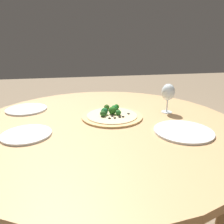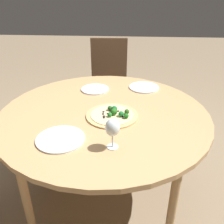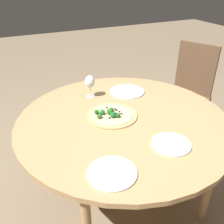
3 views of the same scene
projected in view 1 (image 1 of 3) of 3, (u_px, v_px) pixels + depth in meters
name	position (u px, v px, depth m)	size (l,w,h in m)	color
dining_table	(104.00, 131.00, 1.14)	(1.37, 1.37, 0.73)	tan
pizza	(112.00, 115.00, 1.19)	(0.33, 0.33, 0.06)	tan
wine_glass	(168.00, 93.00, 1.23)	(0.08, 0.08, 0.17)	silver
plate_near	(27.00, 134.00, 0.96)	(0.22, 0.22, 0.01)	silver
plate_far	(183.00, 131.00, 0.99)	(0.27, 0.27, 0.01)	silver
plate_side	(27.00, 109.00, 1.31)	(0.24, 0.24, 0.01)	silver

